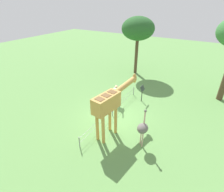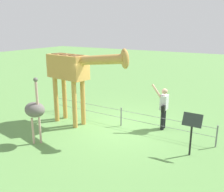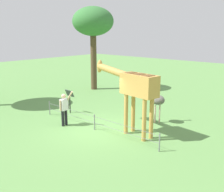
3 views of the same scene
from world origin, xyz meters
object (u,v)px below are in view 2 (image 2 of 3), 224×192
(ostrich, at_px, (35,110))
(giraffe, at_px, (73,71))
(info_sign, at_px, (192,126))
(visitor, at_px, (164,106))

(ostrich, bearing_deg, giraffe, 90.40)
(info_sign, bearing_deg, visitor, 133.33)
(giraffe, xyz_separation_m, visitor, (3.13, 1.35, -1.24))
(visitor, relative_size, ostrich, 0.77)
(visitor, distance_m, info_sign, 2.07)
(ostrich, xyz_separation_m, info_sign, (4.54, 1.84, -0.23))
(giraffe, xyz_separation_m, info_sign, (4.55, -0.15, -1.20))
(visitor, bearing_deg, info_sign, -46.67)
(giraffe, xyz_separation_m, ostrich, (0.01, -1.99, -0.97))
(ostrich, relative_size, info_sign, 1.70)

